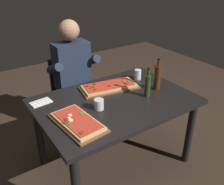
# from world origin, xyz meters

# --- Properties ---
(ground_plane) EXTENTS (6.40, 6.40, 0.00)m
(ground_plane) POSITION_xyz_m (0.00, 0.00, 0.00)
(ground_plane) COLOR #38281E
(dining_table) EXTENTS (1.40, 0.96, 0.74)m
(dining_table) POSITION_xyz_m (0.00, 0.00, 0.64)
(dining_table) COLOR black
(dining_table) RESTS_ON ground_plane
(pizza_rectangular_front) EXTENTS (0.60, 0.35, 0.05)m
(pizza_rectangular_front) POSITION_xyz_m (0.08, 0.22, 0.76)
(pizza_rectangular_front) COLOR brown
(pizza_rectangular_front) RESTS_ON dining_table
(pizza_rectangular_left) EXTENTS (0.31, 0.51, 0.05)m
(pizza_rectangular_left) POSITION_xyz_m (-0.46, -0.16, 0.76)
(pizza_rectangular_left) COLOR brown
(pizza_rectangular_left) RESTS_ON dining_table
(wine_bottle_dark) EXTENTS (0.06, 0.06, 0.28)m
(wine_bottle_dark) POSITION_xyz_m (0.28, -0.11, 0.85)
(wine_bottle_dark) COLOR #233819
(wine_bottle_dark) RESTS_ON dining_table
(oil_bottle_amber) EXTENTS (0.07, 0.07, 0.32)m
(oil_bottle_amber) POSITION_xyz_m (0.45, -0.05, 0.87)
(oil_bottle_amber) COLOR #47230F
(oil_bottle_amber) RESTS_ON dining_table
(tumbler_near_camera) EXTENTS (0.07, 0.07, 0.10)m
(tumbler_near_camera) POSITION_xyz_m (0.46, 0.24, 0.79)
(tumbler_near_camera) COLOR silver
(tumbler_near_camera) RESTS_ON dining_table
(tumbler_far_side) EXTENTS (0.08, 0.08, 0.09)m
(tumbler_far_side) POSITION_xyz_m (-0.21, -0.06, 0.79)
(tumbler_far_side) COLOR silver
(tumbler_far_side) RESTS_ON dining_table
(napkin_cutlery_set) EXTENTS (0.19, 0.13, 0.01)m
(napkin_cutlery_set) POSITION_xyz_m (-0.58, 0.32, 0.74)
(napkin_cutlery_set) COLOR white
(napkin_cutlery_set) RESTS_ON dining_table
(diner_chair) EXTENTS (0.44, 0.44, 0.87)m
(diner_chair) POSITION_xyz_m (-0.05, 0.86, 0.49)
(diner_chair) COLOR black
(diner_chair) RESTS_ON ground_plane
(seated_diner) EXTENTS (0.53, 0.41, 1.33)m
(seated_diner) POSITION_xyz_m (-0.05, 0.74, 0.74)
(seated_diner) COLOR #23232D
(seated_diner) RESTS_ON ground_plane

